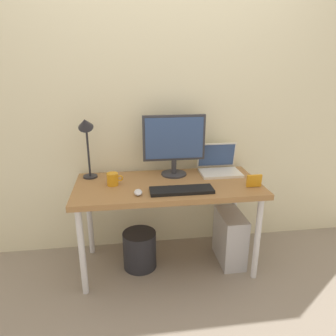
{
  "coord_description": "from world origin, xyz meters",
  "views": [
    {
      "loc": [
        -0.29,
        -2.11,
        1.54
      ],
      "look_at": [
        0.0,
        0.0,
        0.82
      ],
      "focal_mm": 32.94,
      "sensor_mm": 36.0,
      "label": 1
    }
  ],
  "objects_px": {
    "keyboard": "(182,190)",
    "monitor": "(174,142)",
    "desk_lamp": "(86,133)",
    "wastebasket": "(140,250)",
    "coffee_mug": "(113,179)",
    "desk": "(168,191)",
    "mouse": "(138,192)",
    "laptop": "(219,165)",
    "computer_tower": "(230,237)",
    "photo_frame": "(254,181)"
  },
  "relations": [
    {
      "from": "keyboard",
      "to": "monitor",
      "type": "bearing_deg",
      "value": 89.84
    },
    {
      "from": "desk_lamp",
      "to": "wastebasket",
      "type": "xyz_separation_m",
      "value": [
        0.36,
        -0.18,
        -0.91
      ]
    },
    {
      "from": "monitor",
      "to": "coffee_mug",
      "type": "bearing_deg",
      "value": -161.59
    },
    {
      "from": "desk",
      "to": "mouse",
      "type": "xyz_separation_m",
      "value": [
        -0.23,
        -0.18,
        0.08
      ]
    },
    {
      "from": "desk_lamp",
      "to": "mouse",
      "type": "relative_size",
      "value": 5.51
    },
    {
      "from": "monitor",
      "to": "laptop",
      "type": "height_order",
      "value": "monitor"
    },
    {
      "from": "coffee_mug",
      "to": "computer_tower",
      "type": "distance_m",
      "value": 1.05
    },
    {
      "from": "monitor",
      "to": "wastebasket",
      "type": "bearing_deg",
      "value": -148.82
    },
    {
      "from": "coffee_mug",
      "to": "laptop",
      "type": "bearing_deg",
      "value": 11.57
    },
    {
      "from": "desk_lamp",
      "to": "photo_frame",
      "type": "relative_size",
      "value": 4.51
    },
    {
      "from": "photo_frame",
      "to": "monitor",
      "type": "bearing_deg",
      "value": 147.57
    },
    {
      "from": "computer_tower",
      "to": "mouse",
      "type": "bearing_deg",
      "value": -167.31
    },
    {
      "from": "desk",
      "to": "computer_tower",
      "type": "relative_size",
      "value": 3.26
    },
    {
      "from": "desk",
      "to": "desk_lamp",
      "type": "relative_size",
      "value": 2.76
    },
    {
      "from": "photo_frame",
      "to": "computer_tower",
      "type": "bearing_deg",
      "value": 124.54
    },
    {
      "from": "mouse",
      "to": "wastebasket",
      "type": "relative_size",
      "value": 0.3
    },
    {
      "from": "desk",
      "to": "keyboard",
      "type": "relative_size",
      "value": 3.11
    },
    {
      "from": "computer_tower",
      "to": "desk",
      "type": "bearing_deg",
      "value": 178.25
    },
    {
      "from": "laptop",
      "to": "computer_tower",
      "type": "distance_m",
      "value": 0.59
    },
    {
      "from": "desk",
      "to": "laptop",
      "type": "height_order",
      "value": "laptop"
    },
    {
      "from": "keyboard",
      "to": "mouse",
      "type": "distance_m",
      "value": 0.3
    },
    {
      "from": "laptop",
      "to": "keyboard",
      "type": "distance_m",
      "value": 0.52
    },
    {
      "from": "computer_tower",
      "to": "wastebasket",
      "type": "height_order",
      "value": "computer_tower"
    },
    {
      "from": "desk",
      "to": "keyboard",
      "type": "height_order",
      "value": "keyboard"
    },
    {
      "from": "keyboard",
      "to": "mouse",
      "type": "bearing_deg",
      "value": -178.43
    },
    {
      "from": "laptop",
      "to": "computer_tower",
      "type": "height_order",
      "value": "laptop"
    },
    {
      "from": "laptop",
      "to": "computer_tower",
      "type": "xyz_separation_m",
      "value": [
        0.06,
        -0.21,
        -0.55
      ]
    },
    {
      "from": "monitor",
      "to": "computer_tower",
      "type": "xyz_separation_m",
      "value": [
        0.43,
        -0.2,
        -0.76
      ]
    },
    {
      "from": "mouse",
      "to": "computer_tower",
      "type": "height_order",
      "value": "mouse"
    },
    {
      "from": "desk",
      "to": "laptop",
      "type": "bearing_deg",
      "value": 23.74
    },
    {
      "from": "keyboard",
      "to": "mouse",
      "type": "relative_size",
      "value": 4.89
    },
    {
      "from": "coffee_mug",
      "to": "photo_frame",
      "type": "relative_size",
      "value": 1.07
    },
    {
      "from": "desk_lamp",
      "to": "computer_tower",
      "type": "distance_m",
      "value": 1.39
    },
    {
      "from": "monitor",
      "to": "coffee_mug",
      "type": "xyz_separation_m",
      "value": [
        -0.47,
        -0.16,
        -0.22
      ]
    },
    {
      "from": "monitor",
      "to": "wastebasket",
      "type": "xyz_separation_m",
      "value": [
        -0.3,
        -0.18,
        -0.82
      ]
    },
    {
      "from": "photo_frame",
      "to": "coffee_mug",
      "type": "bearing_deg",
      "value": 169.95
    },
    {
      "from": "keyboard",
      "to": "wastebasket",
      "type": "bearing_deg",
      "value": 149.97
    },
    {
      "from": "desk_lamp",
      "to": "coffee_mug",
      "type": "distance_m",
      "value": 0.39
    },
    {
      "from": "desk",
      "to": "computer_tower",
      "type": "height_order",
      "value": "desk"
    },
    {
      "from": "coffee_mug",
      "to": "keyboard",
      "type": "bearing_deg",
      "value": -22.27
    },
    {
      "from": "wastebasket",
      "to": "keyboard",
      "type": "bearing_deg",
      "value": -30.03
    },
    {
      "from": "desk",
      "to": "coffee_mug",
      "type": "relative_size",
      "value": 11.61
    },
    {
      "from": "mouse",
      "to": "desk",
      "type": "bearing_deg",
      "value": 38.22
    },
    {
      "from": "monitor",
      "to": "laptop",
      "type": "xyz_separation_m",
      "value": [
        0.37,
        0.02,
        -0.21
      ]
    },
    {
      "from": "desk_lamp",
      "to": "laptop",
      "type": "bearing_deg",
      "value": 0.8
    },
    {
      "from": "wastebasket",
      "to": "desk_lamp",
      "type": "bearing_deg",
      "value": 153.16
    },
    {
      "from": "laptop",
      "to": "desk_lamp",
      "type": "distance_m",
      "value": 1.07
    },
    {
      "from": "desk_lamp",
      "to": "wastebasket",
      "type": "bearing_deg",
      "value": -26.84
    },
    {
      "from": "desk_lamp",
      "to": "computer_tower",
      "type": "bearing_deg",
      "value": -10.22
    },
    {
      "from": "wastebasket",
      "to": "photo_frame",
      "type": "bearing_deg",
      "value": -10.65
    }
  ]
}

